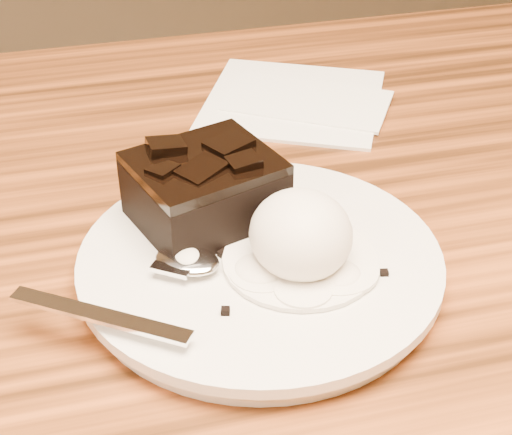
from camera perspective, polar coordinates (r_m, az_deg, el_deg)
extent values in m
cylinder|color=white|center=(0.51, 0.29, -3.48)|extent=(0.23, 0.23, 0.02)
cube|color=black|center=(0.52, -3.60, 1.67)|extent=(0.10, 0.10, 0.04)
ellipsoid|color=white|center=(0.48, 3.17, -1.19)|extent=(0.06, 0.07, 0.05)
cylinder|color=white|center=(0.49, 3.09, -3.11)|extent=(0.09, 0.09, 0.00)
cube|color=white|center=(0.72, 2.63, 8.29)|extent=(0.20, 0.20, 0.01)
cube|color=black|center=(0.48, -0.98, -3.97)|extent=(0.01, 0.01, 0.00)
cube|color=black|center=(0.49, 8.99, -3.86)|extent=(0.01, 0.01, 0.00)
cube|color=black|center=(0.50, -2.37, -2.53)|extent=(0.01, 0.01, 0.00)
cube|color=black|center=(0.46, -2.16, -6.59)|extent=(0.01, 0.01, 0.00)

